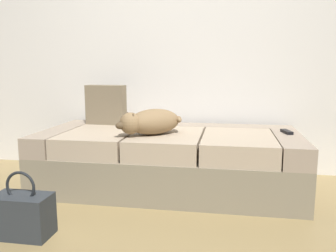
{
  "coord_description": "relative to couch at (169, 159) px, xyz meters",
  "views": [
    {
      "loc": [
        0.45,
        -1.58,
        0.93
      ],
      "look_at": [
        0.0,
        1.02,
        0.5
      ],
      "focal_mm": 37.52,
      "sensor_mm": 36.0,
      "label": 1
    }
  ],
  "objects": [
    {
      "name": "throw_pillow",
      "position": [
        -0.61,
        0.27,
        0.4
      ],
      "size": [
        0.35,
        0.14,
        0.34
      ],
      "primitive_type": "cube",
      "rotation": [
        0.0,
        0.0,
        -0.06
      ],
      "color": "#73644C",
      "rests_on": "couch"
    },
    {
      "name": "back_wall",
      "position": [
        0.0,
        0.59,
        1.18
      ],
      "size": [
        6.4,
        0.1,
        2.8
      ],
      "primitive_type": "cube",
      "color": "silver",
      "rests_on": "ground"
    },
    {
      "name": "dog_tan",
      "position": [
        -0.11,
        -0.17,
        0.32
      ],
      "size": [
        0.48,
        0.46,
        0.19
      ],
      "color": "olive",
      "rests_on": "couch"
    },
    {
      "name": "tv_remote",
      "position": [
        0.89,
        0.07,
        0.24
      ],
      "size": [
        0.08,
        0.16,
        0.02
      ],
      "primitive_type": "cube",
      "rotation": [
        0.0,
        0.0,
        0.23
      ],
      "color": "black",
      "rests_on": "couch"
    },
    {
      "name": "couch",
      "position": [
        0.0,
        0.0,
        0.0
      ],
      "size": [
        1.98,
        0.94,
        0.45
      ],
      "color": "gray",
      "rests_on": "ground"
    },
    {
      "name": "handbag",
      "position": [
        -0.67,
        -0.96,
        -0.1
      ],
      "size": [
        0.32,
        0.18,
        0.38
      ],
      "color": "#2A2F33",
      "rests_on": "ground"
    }
  ]
}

